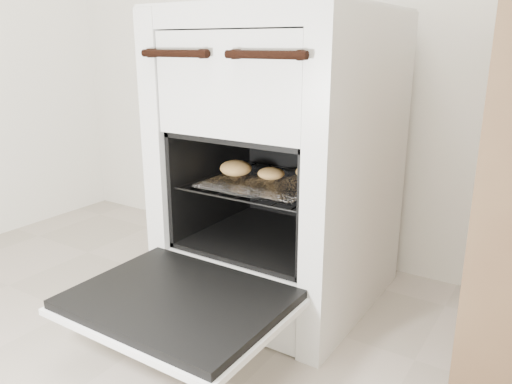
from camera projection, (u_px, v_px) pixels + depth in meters
stove at (281, 166)px, 1.58m from camera, size 0.60×0.67×0.92m
oven_door at (178, 302)px, 1.25m from camera, size 0.54×0.42×0.04m
oven_rack at (270, 183)px, 1.54m from camera, size 0.44×0.42×0.01m
foil_sheet at (267, 183)px, 1.52m from camera, size 0.34×0.30×0.01m
baked_rolls at (264, 170)px, 1.57m from camera, size 0.33×0.22×0.05m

